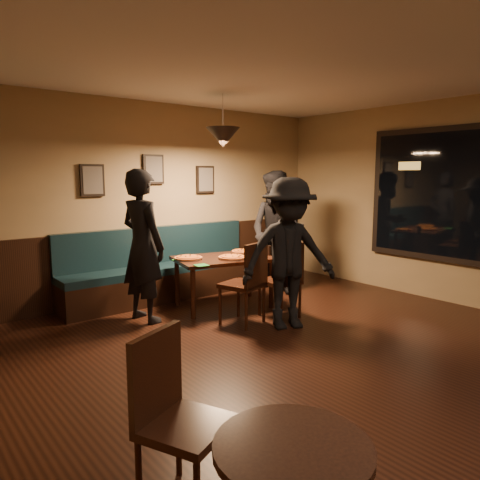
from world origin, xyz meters
The scene contains 26 objects.
floor centered at (0.00, 0.00, 0.00)m, with size 7.00×7.00×0.00m, color black.
ceiling centered at (0.00, 0.00, 2.80)m, with size 7.00×7.00×0.00m, color silver.
wall_back centered at (0.00, 3.50, 1.40)m, with size 6.00×6.00×0.00m, color #8C704F.
wainscot centered at (0.00, 3.47, 0.50)m, with size 5.88×0.06×1.00m, color black.
booth_bench centered at (0.00, 3.20, 0.50)m, with size 3.00×0.60×1.00m, color #0F232D, non-canonical shape.
window_frame centered at (2.96, 0.50, 1.50)m, with size 0.06×2.56×1.86m, color black.
window_glass centered at (2.93, 0.50, 1.50)m, with size 2.40×2.40×0.00m, color black.
picture_left centered at (-0.90, 3.47, 1.70)m, with size 0.32×0.04×0.42m, color black.
picture_center centered at (0.00, 3.47, 1.85)m, with size 0.32×0.04×0.42m, color black.
picture_right centered at (0.90, 3.47, 1.70)m, with size 0.32×0.04×0.42m, color black.
pendant_lamp centered at (0.42, 2.35, 2.25)m, with size 0.44×0.44×0.25m, color black.
dining_table centered at (0.42, 2.35, 0.34)m, with size 1.27×0.81×0.68m, color black.
chair_near_left centered at (0.16, 1.65, 0.50)m, with size 0.44×0.44×0.99m, color #33130E, non-canonical shape.
chair_near_right centered at (0.70, 1.56, 0.48)m, with size 0.42×0.42×0.95m, color black, non-canonical shape.
diner_left centered at (-0.69, 2.50, 0.92)m, with size 0.67×0.44×1.84m, color black.
diner_right centered at (1.49, 2.44, 0.92)m, with size 0.89×0.69×1.83m, color black.
diner_front centered at (0.49, 1.21, 0.87)m, with size 1.13×0.65×1.74m, color black.
pizza_a centered at (-0.04, 2.52, 0.70)m, with size 0.36×0.36×0.04m, color orange.
pizza_b centered at (0.44, 2.20, 0.70)m, with size 0.36×0.36×0.04m, color orange.
pizza_c centered at (0.85, 2.48, 0.70)m, with size 0.32×0.32×0.04m, color orange.
soda_glass centered at (0.99, 2.08, 0.74)m, with size 0.06×0.06×0.13m, color black.
tabasco_bottle centered at (0.96, 2.30, 0.74)m, with size 0.03×0.03×0.12m, color #950410.
napkin_a centered at (-0.14, 2.57, 0.68)m, with size 0.16×0.16×0.01m, color #227F33.
napkin_b centered at (-0.13, 2.08, 0.68)m, with size 0.16×0.16×0.01m, color #20792E.
cutlery_set centered at (0.35, 1.97, 0.68)m, with size 0.02×0.18×0.00m, color silver.
cafe_chair_far centered at (-1.98, -0.50, 0.47)m, with size 0.42×0.42×0.94m, color black, non-canonical shape.
Camera 1 is at (-3.16, -2.41, 1.76)m, focal length 33.85 mm.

